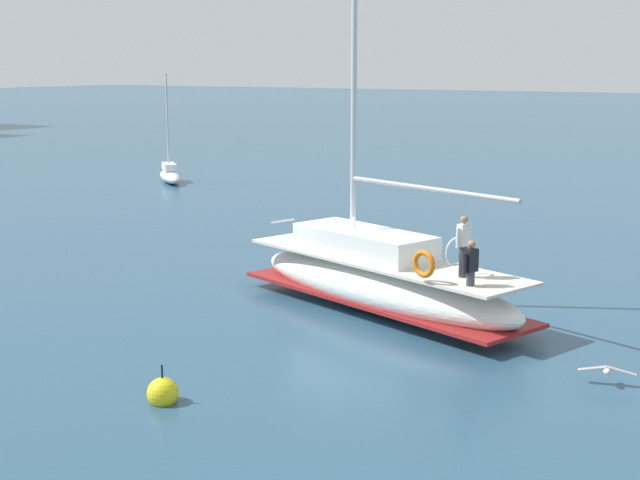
# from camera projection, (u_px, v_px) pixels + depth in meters

# --- Properties ---
(ground_plane) EXTENTS (400.00, 400.00, 0.00)m
(ground_plane) POSITION_uv_depth(u_px,v_px,m) (334.00, 295.00, 26.75)
(ground_plane) COLOR #284C66
(main_sailboat) EXTENTS (5.33, 9.86, 13.89)m
(main_sailboat) POSITION_uv_depth(u_px,v_px,m) (380.00, 278.00, 24.93)
(main_sailboat) COLOR white
(main_sailboat) RESTS_ON ground
(moored_sloop_near) EXTENTS (3.61, 3.86, 6.21)m
(moored_sloop_near) POSITION_uv_depth(u_px,v_px,m) (170.00, 174.00, 52.00)
(moored_sloop_near) COLOR white
(moored_sloop_near) RESTS_ON ground
(seagull) EXTENTS (0.49, 1.21, 0.18)m
(seagull) POSITION_uv_depth(u_px,v_px,m) (607.00, 371.00, 19.15)
(seagull) COLOR silver
(seagull) RESTS_ON ground
(mooring_buoy) EXTENTS (0.65, 0.65, 0.92)m
(mooring_buoy) POSITION_uv_depth(u_px,v_px,m) (163.00, 393.00, 18.21)
(mooring_buoy) COLOR yellow
(mooring_buoy) RESTS_ON ground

